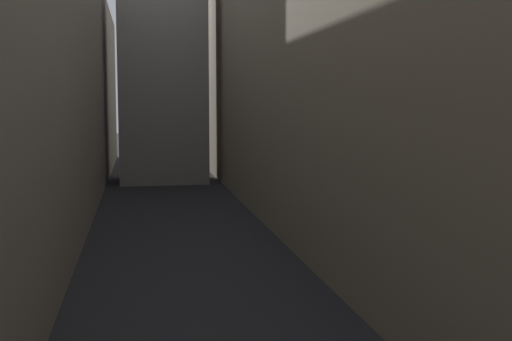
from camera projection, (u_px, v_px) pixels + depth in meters
ground_plane at (179, 228)px, 41.34m from camera, size 264.00×264.00×0.00m
building_block_right at (375, 70)px, 44.62m from camera, size 15.94×108.00×20.13m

